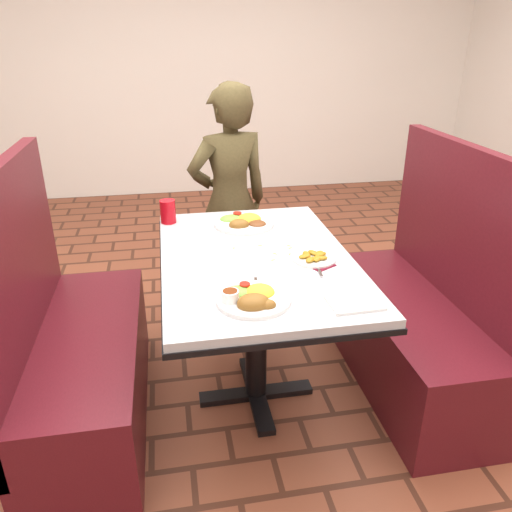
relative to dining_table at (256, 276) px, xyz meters
name	(u,v)px	position (x,y,z in m)	size (l,w,h in m)	color
dining_table	(256,276)	(0.00, 0.00, 0.00)	(0.81, 1.21, 0.75)	silver
booth_bench_left	(76,357)	(-0.80, 0.00, -0.32)	(0.47, 1.20, 1.17)	#58141C
booth_bench_right	(417,322)	(0.80, 0.00, -0.32)	(0.47, 1.20, 1.17)	#58141C
diner_person	(230,203)	(0.01, 0.92, 0.04)	(0.50, 0.33, 1.38)	brown
near_dinner_plate	(252,295)	(-0.09, -0.39, 0.13)	(0.27, 0.27, 0.08)	white
far_dinner_plate	(244,220)	(0.01, 0.38, 0.12)	(0.29, 0.29, 0.08)	white
plantain_plate	(314,258)	(0.23, -0.08, 0.11)	(0.18, 0.18, 0.03)	white
maroon_napkin	(319,265)	(0.24, -0.14, 0.10)	(0.10, 0.10, 0.00)	maroon
spoon_utensil	(318,269)	(0.22, -0.18, 0.10)	(0.01, 0.14, 0.00)	silver
red_tumbler	(168,211)	(-0.36, 0.48, 0.15)	(0.08, 0.08, 0.12)	red
paper_napkin	(355,302)	(0.27, -0.47, 0.10)	(0.18, 0.14, 0.01)	white
knife_utensil	(257,289)	(-0.05, -0.31, 0.11)	(0.01, 0.18, 0.00)	#B8B8BC
fork_utensil	(257,300)	(-0.07, -0.40, 0.11)	(0.01, 0.15, 0.00)	silver
lettuce_shreds	(262,250)	(0.04, 0.06, 0.10)	(0.28, 0.32, 0.00)	#A3CE52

